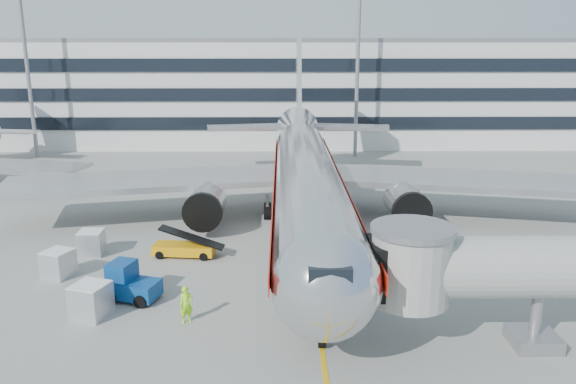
{
  "coord_description": "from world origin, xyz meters",
  "views": [
    {
      "loc": [
        -1.95,
        -32.93,
        14.36
      ],
      "look_at": [
        -1.49,
        7.2,
        4.0
      ],
      "focal_mm": 35.0,
      "sensor_mm": 36.0,
      "label": 1
    }
  ],
  "objects_px": {
    "belt_loader": "(184,248)",
    "baggage_tug": "(129,283)",
    "main_jet": "(306,175)",
    "cargo_container_left": "(58,263)",
    "cargo_container_front": "(91,300)",
    "ramp_worker": "(186,305)",
    "cargo_container_right": "(91,243)"
  },
  "relations": [
    {
      "from": "baggage_tug",
      "to": "cargo_container_left",
      "type": "relative_size",
      "value": 1.59
    },
    {
      "from": "cargo_container_front",
      "to": "main_jet",
      "type": "bearing_deg",
      "value": 52.72
    },
    {
      "from": "cargo_container_front",
      "to": "ramp_worker",
      "type": "xyz_separation_m",
      "value": [
        5.33,
        -0.74,
        0.07
      ]
    },
    {
      "from": "main_jet",
      "to": "ramp_worker",
      "type": "distance_m",
      "value": 18.74
    },
    {
      "from": "main_jet",
      "to": "cargo_container_left",
      "type": "height_order",
      "value": "main_jet"
    },
    {
      "from": "main_jet",
      "to": "ramp_worker",
      "type": "bearing_deg",
      "value": -112.56
    },
    {
      "from": "belt_loader",
      "to": "ramp_worker",
      "type": "xyz_separation_m",
      "value": [
        1.79,
        -9.88,
        0.41
      ]
    },
    {
      "from": "baggage_tug",
      "to": "belt_loader",
      "type": "bearing_deg",
      "value": 73.96
    },
    {
      "from": "main_jet",
      "to": "cargo_container_front",
      "type": "relative_size",
      "value": 22.59
    },
    {
      "from": "belt_loader",
      "to": "cargo_container_left",
      "type": "relative_size",
      "value": 2.16
    },
    {
      "from": "cargo_container_right",
      "to": "cargo_container_front",
      "type": "distance_m",
      "value": 10.07
    },
    {
      "from": "cargo_container_left",
      "to": "cargo_container_front",
      "type": "distance_m",
      "value": 6.88
    },
    {
      "from": "belt_loader",
      "to": "cargo_container_front",
      "type": "xyz_separation_m",
      "value": [
        -3.54,
        -9.14,
        0.34
      ]
    },
    {
      "from": "cargo_container_left",
      "to": "cargo_container_front",
      "type": "bearing_deg",
      "value": -54.98
    },
    {
      "from": "baggage_tug",
      "to": "ramp_worker",
      "type": "bearing_deg",
      "value": -37.28
    },
    {
      "from": "cargo_container_front",
      "to": "ramp_worker",
      "type": "relative_size",
      "value": 1.1
    },
    {
      "from": "belt_loader",
      "to": "baggage_tug",
      "type": "xyz_separation_m",
      "value": [
        -2.01,
        -6.98,
        0.38
      ]
    },
    {
      "from": "baggage_tug",
      "to": "cargo_container_left",
      "type": "xyz_separation_m",
      "value": [
        -5.48,
        3.48,
        -0.11
      ]
    },
    {
      "from": "cargo_container_left",
      "to": "main_jet",
      "type": "bearing_deg",
      "value": 33.13
    },
    {
      "from": "cargo_container_left",
      "to": "cargo_container_right",
      "type": "bearing_deg",
      "value": 78.13
    },
    {
      "from": "cargo_container_front",
      "to": "cargo_container_right",
      "type": "bearing_deg",
      "value": 108.05
    },
    {
      "from": "baggage_tug",
      "to": "cargo_container_right",
      "type": "bearing_deg",
      "value": 122.12
    },
    {
      "from": "main_jet",
      "to": "belt_loader",
      "type": "bearing_deg",
      "value": -141.04
    },
    {
      "from": "cargo_container_right",
      "to": "ramp_worker",
      "type": "xyz_separation_m",
      "value": [
        8.45,
        -10.31,
        0.14
      ]
    },
    {
      "from": "belt_loader",
      "to": "cargo_container_front",
      "type": "bearing_deg",
      "value": -111.2
    },
    {
      "from": "belt_loader",
      "to": "cargo_container_left",
      "type": "bearing_deg",
      "value": -154.92
    },
    {
      "from": "main_jet",
      "to": "ramp_worker",
      "type": "height_order",
      "value": "main_jet"
    },
    {
      "from": "cargo_container_front",
      "to": "belt_loader",
      "type": "bearing_deg",
      "value": 68.8
    },
    {
      "from": "main_jet",
      "to": "ramp_worker",
      "type": "relative_size",
      "value": 24.92
    },
    {
      "from": "belt_loader",
      "to": "baggage_tug",
      "type": "relative_size",
      "value": 1.35
    },
    {
      "from": "cargo_container_right",
      "to": "baggage_tug",
      "type": "bearing_deg",
      "value": -57.88
    },
    {
      "from": "baggage_tug",
      "to": "cargo_container_left",
      "type": "distance_m",
      "value": 6.5
    }
  ]
}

